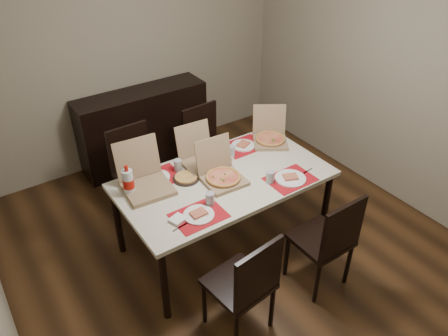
{
  "coord_description": "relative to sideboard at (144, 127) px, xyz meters",
  "views": [
    {
      "loc": [
        -1.76,
        -2.46,
        2.9
      ],
      "look_at": [
        -0.04,
        0.05,
        0.85
      ],
      "focal_mm": 35.0,
      "sensor_mm": 36.0,
      "label": 1
    }
  ],
  "objects": [
    {
      "name": "pizza_box_left",
      "position": [
        -0.65,
        -1.48,
        0.36
      ],
      "size": [
        0.41,
        0.44,
        0.38
      ],
      "color": "#876D4E",
      "rests_on": "dining_table"
    },
    {
      "name": "sideboard",
      "position": [
        0.0,
        0.0,
        0.0
      ],
      "size": [
        1.5,
        0.4,
        0.9
      ],
      "primitive_type": "cube",
      "color": "black",
      "rests_on": "ground"
    },
    {
      "name": "setting_near_right",
      "position": [
        0.37,
        -2.05,
        0.32
      ],
      "size": [
        0.48,
        0.3,
        0.11
      ],
      "color": "#B00B16",
      "rests_on": "dining_table"
    },
    {
      "name": "dining_table",
      "position": [
        -0.04,
        -1.73,
        0.23
      ],
      "size": [
        1.8,
        1.0,
        0.75
      ],
      "color": "beige",
      "rests_on": "ground"
    },
    {
      "name": "chair_far_left",
      "position": [
        -0.47,
        -0.83,
        0.06
      ],
      "size": [
        0.43,
        0.43,
        0.93
      ],
      "color": "black",
      "rests_on": "ground"
    },
    {
      "name": "pizza_box_right",
      "position": [
        0.67,
        -1.47,
        0.35
      ],
      "size": [
        0.46,
        0.47,
        0.32
      ],
      "color": "#876D4E",
      "rests_on": "dining_table"
    },
    {
      "name": "napkin_loose",
      "position": [
        -0.07,
        -1.76,
        0.31
      ],
      "size": [
        0.15,
        0.14,
        0.02
      ],
      "primitive_type": "cube",
      "rotation": [
        0.0,
        0.0,
        0.33
      ],
      "color": "white",
      "rests_on": "dining_table"
    },
    {
      "name": "setting_near_left",
      "position": [
        -0.46,
        -2.01,
        0.32
      ],
      "size": [
        0.45,
        0.3,
        0.11
      ],
      "color": "#B00B16",
      "rests_on": "dining_table"
    },
    {
      "name": "chair_far_right",
      "position": [
        0.34,
        -0.85,
        0.06
      ],
      "size": [
        0.44,
        0.44,
        0.93
      ],
      "color": "black",
      "rests_on": "ground"
    },
    {
      "name": "faina_plate",
      "position": [
        -0.32,
        -1.56,
        0.31
      ],
      "size": [
        0.23,
        0.23,
        0.03
      ],
      "color": "black",
      "rests_on": "dining_table"
    },
    {
      "name": "pizza_box_extra",
      "position": [
        -0.09,
        -1.41,
        0.36
      ],
      "size": [
        0.35,
        0.39,
        0.33
      ],
      "color": "#876D4E",
      "rests_on": "dining_table"
    },
    {
      "name": "room_walls",
      "position": [
        0.0,
        -1.35,
        1.28
      ],
      "size": [
        3.84,
        4.02,
        2.62
      ],
      "color": "gray",
      "rests_on": "ground"
    },
    {
      "name": "pizza_box_center",
      "position": [
        -0.07,
        -1.74,
        0.35
      ],
      "size": [
        0.35,
        0.39,
        0.33
      ],
      "color": "#876D4E",
      "rests_on": "dining_table"
    },
    {
      "name": "soda_bottle",
      "position": [
        -0.8,
        -1.49,
        0.42
      ],
      "size": [
        0.09,
        0.09,
        0.27
      ],
      "color": "silver",
      "rests_on": "dining_table"
    },
    {
      "name": "chair_near_right",
      "position": [
        0.36,
        -2.6,
        0.06
      ],
      "size": [
        0.42,
        0.42,
        0.93
      ],
      "color": "black",
      "rests_on": "ground"
    },
    {
      "name": "dip_bowl",
      "position": [
        0.14,
        -1.49,
        0.32
      ],
      "size": [
        0.17,
        0.17,
        0.03
      ],
      "primitive_type": "imported",
      "rotation": [
        0.0,
        0.0,
        -0.34
      ],
      "color": "white",
      "rests_on": "dining_table"
    },
    {
      "name": "setting_far_left",
      "position": [
        -0.48,
        -1.41,
        0.32
      ],
      "size": [
        0.47,
        0.3,
        0.11
      ],
      "color": "#B00B16",
      "rests_on": "dining_table"
    },
    {
      "name": "ground",
      "position": [
        0.0,
        -1.78,
        -0.46
      ],
      "size": [
        3.8,
        4.0,
        0.02
      ],
      "primitive_type": "cube",
      "color": "#452B15",
      "rests_on": "ground"
    },
    {
      "name": "setting_far_right",
      "position": [
        0.35,
        -1.43,
        0.32
      ],
      "size": [
        0.51,
        0.3,
        0.11
      ],
      "color": "#B00B16",
      "rests_on": "dining_table"
    },
    {
      "name": "chair_near_left",
      "position": [
        -0.45,
        -2.6,
        0.06
      ],
      "size": [
        0.47,
        0.47,
        0.93
      ],
      "color": "black",
      "rests_on": "ground"
    }
  ]
}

